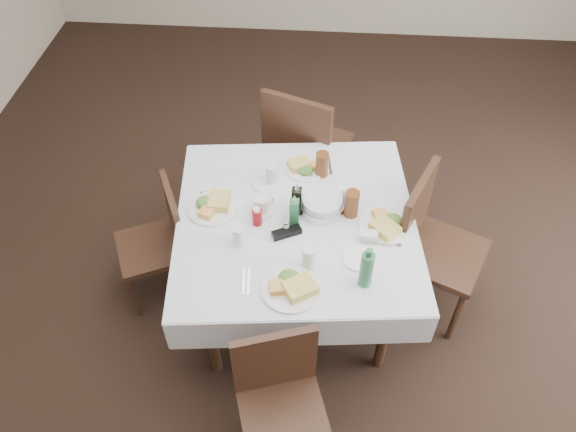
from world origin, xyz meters
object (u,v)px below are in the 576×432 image
object	(u,v)px
ketchup_bottle	(257,216)
green_bottle	(367,269)
chair_east	(430,239)
water_e	(348,196)
chair_north	(303,144)
water_w	(239,236)
oil_cruet_dark	(297,200)
chair_west	(162,237)
water_s	(309,257)
bread_basket	(322,204)
chair_south	(280,394)
oil_cruet_green	(294,211)
dining_table	(296,229)
water_n	(272,174)
coffee_mug	(262,205)

from	to	relation	value
ketchup_bottle	green_bottle	distance (m)	0.68
chair_east	water_e	size ratio (longest dim) A/B	8.00
chair_north	water_e	distance (m)	0.82
chair_north	green_bottle	size ratio (longest dim) A/B	4.01
water_w	oil_cruet_dark	distance (m)	0.38
ketchup_bottle	chair_east	bearing A→B (deg)	8.32
chair_west	water_s	bearing A→B (deg)	-22.90
chair_west	chair_east	bearing A→B (deg)	1.18
bread_basket	green_bottle	distance (m)	0.55
chair_south	chair_west	xyz separation A→B (m)	(-0.80, 0.96, -0.02)
water_s	oil_cruet_dark	bearing A→B (deg)	103.11
water_w	ketchup_bottle	bearing A→B (deg)	61.91
ketchup_bottle	bread_basket	bearing A→B (deg)	21.18
oil_cruet_green	dining_table	bearing A→B (deg)	74.76
water_w	green_bottle	world-z (taller)	green_bottle
chair_north	chair_south	size ratio (longest dim) A/B	1.20
chair_south	chair_north	bearing A→B (deg)	89.73
water_w	oil_cruet_green	size ratio (longest dim) A/B	0.55
chair_south	oil_cruet_dark	world-z (taller)	oil_cruet_dark
water_n	bread_basket	xyz separation A→B (m)	(0.30, -0.19, -0.02)
chair_north	dining_table	bearing A→B (deg)	-89.57
water_s	coffee_mug	distance (m)	0.46
water_n	water_w	distance (m)	0.50
water_w	dining_table	bearing A→B (deg)	34.52
chair_east	chair_west	size ratio (longest dim) A/B	1.18
oil_cruet_green	chair_north	bearing A→B (deg)	89.95
chair_north	water_w	distance (m)	1.12
chair_north	bread_basket	bearing A→B (deg)	-79.38
oil_cruet_dark	water_e	bearing A→B (deg)	17.04
water_e	green_bottle	distance (m)	0.56
water_s	chair_south	bearing A→B (deg)	-99.88
water_s	water_n	bearing A→B (deg)	112.35
water_s	water_w	size ratio (longest dim) A/B	1.09
water_e	water_w	bearing A→B (deg)	-149.45
chair_west	water_w	size ratio (longest dim) A/B	7.07
dining_table	water_s	distance (m)	0.36
green_bottle	oil_cruet_green	bearing A→B (deg)	134.50
dining_table	chair_east	distance (m)	0.79
water_n	water_e	world-z (taller)	water_n
chair_east	chair_south	bearing A→B (deg)	-128.63
oil_cruet_dark	coffee_mug	world-z (taller)	oil_cruet_dark
bread_basket	oil_cruet_dark	distance (m)	0.15
chair_south	chair_east	xyz separation A→B (m)	(0.79, 0.99, 0.07)
green_bottle	water_s	bearing A→B (deg)	162.12
water_n	chair_south	bearing A→B (deg)	-82.96
water_s	oil_cruet_dark	distance (m)	0.38
coffee_mug	bread_basket	bearing A→B (deg)	6.69
water_n	oil_cruet_green	world-z (taller)	oil_cruet_green
dining_table	water_n	distance (m)	0.35
chair_west	water_s	size ratio (longest dim) A/B	6.46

